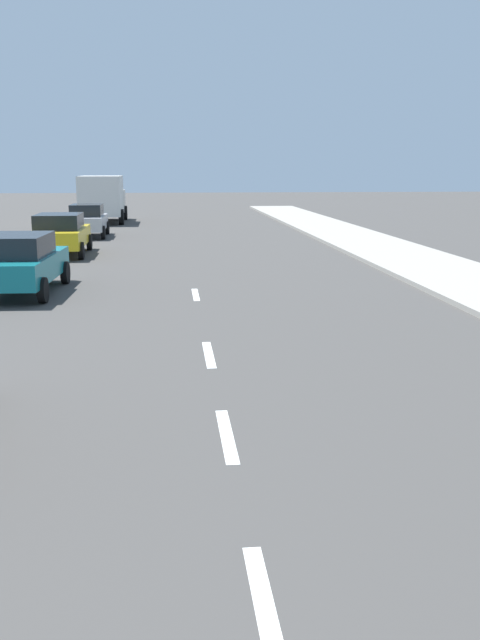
# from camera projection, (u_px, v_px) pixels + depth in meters

# --- Properties ---
(ground_plane) EXTENTS (160.00, 160.00, 0.00)m
(ground_plane) POSITION_uv_depth(u_px,v_px,m) (197.00, 302.00, 17.38)
(ground_plane) COLOR #423F3D
(sidewalk_strip) EXTENTS (3.60, 80.00, 0.14)m
(sidewalk_strip) POSITION_uv_depth(u_px,v_px,m) (471.00, 281.00, 20.08)
(sidewalk_strip) COLOR #9E998E
(sidewalk_strip) RESTS_ON ground
(lane_stripe_2) EXTENTS (0.16, 1.80, 0.01)m
(lane_stripe_2) POSITION_uv_depth(u_px,v_px,m) (266.00, 611.00, 5.25)
(lane_stripe_2) COLOR white
(lane_stripe_2) RESTS_ON ground
(lane_stripe_3) EXTENTS (0.16, 1.80, 0.01)m
(lane_stripe_3) POSITION_uv_depth(u_px,v_px,m) (227.00, 435.00, 8.70)
(lane_stripe_3) COLOR white
(lane_stripe_3) RESTS_ON ground
(lane_stripe_4) EXTENTS (0.16, 1.80, 0.01)m
(lane_stripe_4) POSITION_uv_depth(u_px,v_px,m) (209.00, 354.00, 12.47)
(lane_stripe_4) COLOR white
(lane_stripe_4) RESTS_ON ground
(lane_stripe_5) EXTENTS (0.16, 1.80, 0.01)m
(lane_stripe_5) POSITION_uv_depth(u_px,v_px,m) (196.00, 295.00, 18.38)
(lane_stripe_5) COLOR white
(lane_stripe_5) RESTS_ON ground
(parked_car_teal) EXTENTS (2.17, 4.45, 1.57)m
(parked_car_teal) POSITION_uv_depth(u_px,v_px,m) (18.00, 262.00, 18.40)
(parked_car_teal) COLOR #14727A
(parked_car_teal) RESTS_ON ground
(parked_car_yellow) EXTENTS (2.04, 4.37, 1.57)m
(parked_car_yellow) POSITION_uv_depth(u_px,v_px,m) (60.00, 233.00, 26.56)
(parked_car_yellow) COLOR gold
(parked_car_yellow) RESTS_ON ground
(parked_car_silver) EXTENTS (1.85, 3.90, 1.57)m
(parked_car_silver) POSITION_uv_depth(u_px,v_px,m) (88.00, 220.00, 33.59)
(parked_car_silver) COLOR #B7BABF
(parked_car_silver) RESTS_ON ground
(delivery_truck) EXTENTS (2.71, 6.25, 2.80)m
(delivery_truck) POSITION_uv_depth(u_px,v_px,m) (102.00, 198.00, 42.49)
(delivery_truck) COLOR beige
(delivery_truck) RESTS_ON ground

